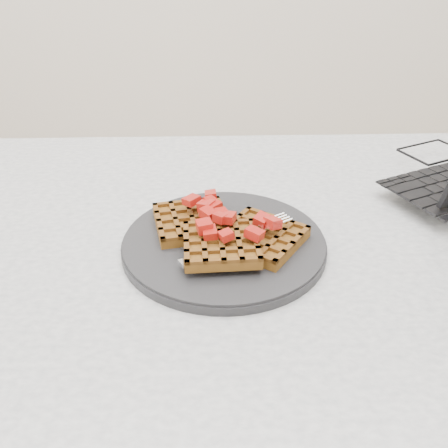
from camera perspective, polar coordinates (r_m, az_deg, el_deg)
name	(u,v)px	position (r m, az deg, el deg)	size (l,w,h in m)	color
table	(251,298)	(0.80, 3.05, -8.42)	(1.20, 0.80, 0.75)	silver
plate	(224,243)	(0.70, 0.00, -2.24)	(0.28, 0.28, 0.02)	black
waffles	(224,233)	(0.68, 0.02, -1.07)	(0.23, 0.19, 0.03)	brown
strawberry_pile	(224,215)	(0.67, 0.00, 1.02)	(0.15, 0.15, 0.02)	#8E0A07
fork	(245,244)	(0.67, 2.39, -2.32)	(0.02, 0.18, 0.02)	silver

